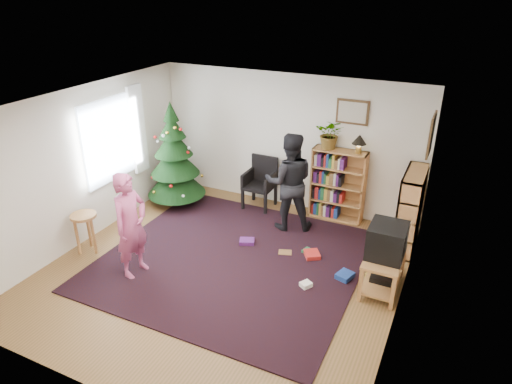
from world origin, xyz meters
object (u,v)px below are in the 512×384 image
at_px(bookshelf_right, 410,209).
at_px(table_lamp, 359,141).
at_px(tv_stand, 383,269).
at_px(stool, 85,223).
at_px(person_standing, 131,225).
at_px(potted_plant, 330,134).
at_px(bookshelf_back, 338,184).
at_px(picture_right, 431,135).
at_px(picture_back, 353,112).
at_px(christmas_tree, 175,163).
at_px(armchair, 262,180).
at_px(person_by_chair, 289,182).
at_px(crt_tv, 387,241).

distance_m(bookshelf_right, table_lamp, 1.39).
xyz_separation_m(tv_stand, table_lamp, (-0.88, 1.77, 1.19)).
bearing_deg(stool, bookshelf_right, 27.22).
bearing_deg(person_standing, tv_stand, -66.11).
distance_m(person_standing, potted_plant, 3.62).
bearing_deg(bookshelf_back, table_lamp, 0.00).
distance_m(picture_right, bookshelf_back, 2.02).
bearing_deg(picture_back, potted_plant, -156.55).
xyz_separation_m(christmas_tree, person_standing, (0.77, -2.20, -0.04)).
bearing_deg(armchair, table_lamp, 4.07).
xyz_separation_m(tv_stand, potted_plant, (-1.38, 1.77, 1.24)).
xyz_separation_m(person_by_chair, table_lamp, (0.95, 0.70, 0.66)).
bearing_deg(potted_plant, person_by_chair, -122.91).
height_order(tv_stand, table_lamp, table_lamp).
relative_size(bookshelf_back, armchair, 1.35).
bearing_deg(christmas_tree, person_standing, -70.70).
distance_m(picture_right, person_by_chair, 2.36).
xyz_separation_m(picture_right, table_lamp, (-1.14, 0.59, -0.43)).
distance_m(bookshelf_back, tv_stand, 2.16).
height_order(picture_right, crt_tv, picture_right).
bearing_deg(stool, crt_tv, 13.02).
height_order(christmas_tree, bookshelf_right, christmas_tree).
xyz_separation_m(tv_stand, armchair, (-2.61, 1.66, 0.20)).
xyz_separation_m(armchair, person_by_chair, (0.78, -0.59, 0.34)).
bearing_deg(picture_right, person_standing, -146.98).
xyz_separation_m(picture_right, potted_plant, (-1.64, 0.59, -0.38)).
bearing_deg(bookshelf_back, person_standing, -126.52).
bearing_deg(tv_stand, potted_plant, 127.91).
height_order(potted_plant, table_lamp, potted_plant).
xyz_separation_m(bookshelf_right, person_standing, (-3.48, -2.48, 0.13)).
xyz_separation_m(picture_back, tv_stand, (1.07, -1.91, -1.63)).
distance_m(crt_tv, table_lamp, 2.11).
bearing_deg(christmas_tree, tv_stand, -14.12).
bearing_deg(stool, picture_right, 25.26).
bearing_deg(person_by_chair, christmas_tree, -22.50).
xyz_separation_m(picture_back, stool, (-3.35, -2.93, -1.44)).
bearing_deg(person_standing, potted_plant, -29.14).
bearing_deg(armchair, crt_tv, -32.11).
height_order(picture_right, tv_stand, picture_right).
distance_m(picture_back, christmas_tree, 3.37).
distance_m(bookshelf_back, stool, 4.28).
bearing_deg(bookshelf_back, picture_right, -22.33).
bearing_deg(armchair, picture_right, -9.09).
bearing_deg(tv_stand, picture_back, 119.27).
bearing_deg(person_by_chair, bookshelf_right, 163.59).
distance_m(bookshelf_back, person_standing, 3.66).
relative_size(bookshelf_back, bookshelf_right, 1.00).
height_order(picture_back, stool, picture_back).
height_order(person_by_chair, table_lamp, person_by_chair).
bearing_deg(person_by_chair, armchair, -60.35).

